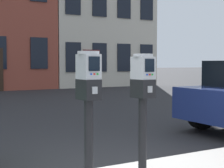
% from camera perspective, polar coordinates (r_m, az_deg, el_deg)
% --- Properties ---
extents(parking_meter_near_kerb, '(0.23, 0.26, 1.35)m').
position_cam_1_polar(parking_meter_near_kerb, '(3.58, -3.71, -1.53)').
color(parking_meter_near_kerb, black).
rests_on(parking_meter_near_kerb, sidewalk_slab).
extents(parking_meter_twin_adjacent, '(0.23, 0.26, 1.33)m').
position_cam_1_polar(parking_meter_twin_adjacent, '(3.91, 4.87, -1.31)').
color(parking_meter_twin_adjacent, black).
rests_on(parking_meter_twin_adjacent, sidewalk_slab).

